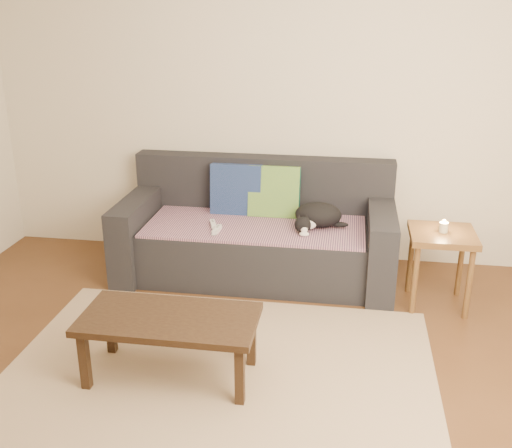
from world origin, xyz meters
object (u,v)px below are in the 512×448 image
object	(u,v)px
wii_remote_a	(217,230)
coffee_table	(169,324)
side_table	(441,245)
sofa	(257,236)
cat	(317,216)
wii_remote_b	(213,224)

from	to	relation	value
wii_remote_a	coffee_table	xyz separation A→B (m)	(-0.00, -1.21, -0.11)
side_table	coffee_table	xyz separation A→B (m)	(-1.61, -1.16, -0.11)
sofa	cat	bearing A→B (deg)	-8.47
wii_remote_a	wii_remote_b	world-z (taller)	same
sofa	cat	xyz separation A→B (m)	(0.47, -0.07, 0.22)
sofa	side_table	distance (m)	1.40
wii_remote_b	coffee_table	size ratio (longest dim) A/B	0.15
sofa	wii_remote_a	bearing A→B (deg)	-132.41
wii_remote_b	sofa	bearing A→B (deg)	-80.20
sofa	side_table	size ratio (longest dim) A/B	3.79
wii_remote_a	side_table	bearing A→B (deg)	-87.77
cat	wii_remote_a	world-z (taller)	cat
coffee_table	wii_remote_b	bearing A→B (deg)	92.19
coffee_table	side_table	bearing A→B (deg)	35.75
cat	sofa	bearing A→B (deg)	148.68
wii_remote_a	wii_remote_b	size ratio (longest dim) A/B	1.00
cat	coffee_table	size ratio (longest dim) A/B	0.45
wii_remote_b	coffee_table	world-z (taller)	wii_remote_b
sofa	wii_remote_b	world-z (taller)	sofa
cat	side_table	size ratio (longest dim) A/B	0.81
coffee_table	sofa	bearing A→B (deg)	80.07
wii_remote_b	coffee_table	xyz separation A→B (m)	(0.05, -1.32, -0.11)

